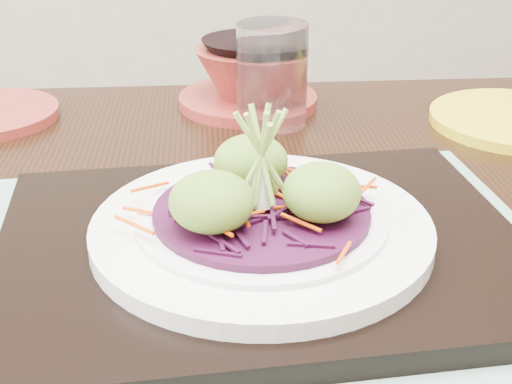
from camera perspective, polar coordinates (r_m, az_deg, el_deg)
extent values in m
cube|color=black|center=(0.57, 3.70, -4.02)|extent=(1.16, 0.84, 0.04)
cube|color=gray|center=(0.51, 0.43, -5.41)|extent=(0.43, 0.34, 0.00)
cube|color=black|center=(0.50, 0.44, -4.44)|extent=(0.37, 0.29, 0.02)
cylinder|color=silver|center=(0.50, 0.44, -2.98)|extent=(0.24, 0.24, 0.01)
cylinder|color=silver|center=(0.49, 0.44, -2.17)|extent=(0.17, 0.17, 0.01)
cylinder|color=#3A0B28|center=(0.49, 0.45, -1.61)|extent=(0.15, 0.15, 0.01)
ellipsoid|color=#5B8728|center=(0.46, -3.53, -0.81)|extent=(0.06, 0.06, 0.04)
ellipsoid|color=#5B8728|center=(0.47, 5.29, -0.05)|extent=(0.06, 0.06, 0.04)
ellipsoid|color=#5B8728|center=(0.51, -0.39, 2.43)|extent=(0.06, 0.06, 0.04)
cylinder|color=white|center=(0.75, 1.28, 9.36)|extent=(0.10, 0.10, 0.11)
cylinder|color=maroon|center=(0.81, -0.65, 7.37)|extent=(0.19, 0.19, 0.01)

